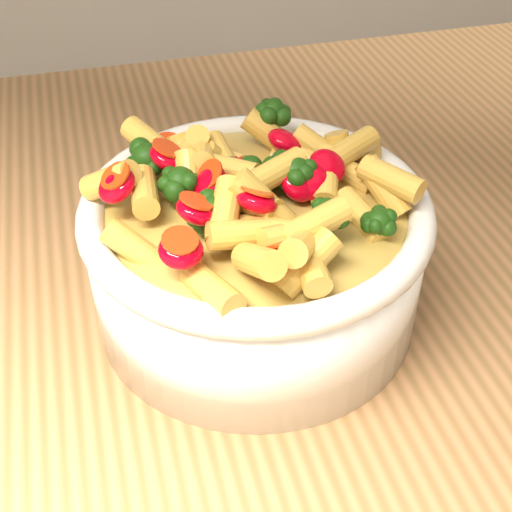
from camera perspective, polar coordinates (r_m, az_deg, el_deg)
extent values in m
cube|color=#AF794B|center=(0.58, 10.19, -1.09)|extent=(1.20, 0.80, 0.04)
cylinder|color=white|center=(0.48, 0.00, -0.40)|extent=(0.22, 0.22, 0.09)
ellipsoid|color=white|center=(0.50, 0.00, -2.79)|extent=(0.20, 0.20, 0.03)
torus|color=white|center=(0.46, 0.00, 3.83)|extent=(0.23, 0.23, 0.02)
ellipsoid|color=gold|center=(0.46, 0.00, 3.83)|extent=(0.19, 0.19, 0.02)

